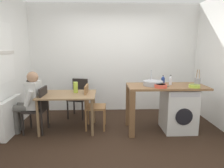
% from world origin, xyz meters
% --- Properties ---
extents(ground_plane, '(5.46, 5.46, 0.00)m').
position_xyz_m(ground_plane, '(0.00, 0.00, 0.00)').
color(ground_plane, black).
extents(wall_back, '(4.60, 0.10, 2.70)m').
position_xyz_m(wall_back, '(0.00, 1.75, 1.35)').
color(wall_back, white).
rests_on(wall_back, ground_plane).
extents(radiator, '(0.10, 0.80, 0.70)m').
position_xyz_m(radiator, '(-2.02, 0.30, 0.35)').
color(radiator, white).
rests_on(radiator, ground_plane).
extents(dining_table, '(1.10, 0.76, 0.74)m').
position_xyz_m(dining_table, '(-0.98, 0.47, 0.64)').
color(dining_table, olive).
rests_on(dining_table, ground_plane).
extents(chair_person_seat, '(0.42, 0.42, 0.90)m').
position_xyz_m(chair_person_seat, '(-1.53, 0.37, 0.51)').
color(chair_person_seat, black).
rests_on(chair_person_seat, ground_plane).
extents(chair_opposite, '(0.42, 0.42, 0.90)m').
position_xyz_m(chair_opposite, '(-0.50, 0.53, 0.51)').
color(chair_opposite, olive).
rests_on(chair_opposite, ground_plane).
extents(chair_spare_by_wall, '(0.49, 0.49, 0.90)m').
position_xyz_m(chair_spare_by_wall, '(-0.86, 1.25, 0.51)').
color(chair_spare_by_wall, black).
rests_on(chair_spare_by_wall, ground_plane).
extents(seated_person, '(0.51, 0.52, 1.20)m').
position_xyz_m(seated_person, '(-1.69, 0.38, 0.67)').
color(seated_person, '#595651').
rests_on(seated_person, ground_plane).
extents(kitchen_counter, '(1.50, 0.68, 0.92)m').
position_xyz_m(kitchen_counter, '(0.74, 0.36, 0.76)').
color(kitchen_counter, brown).
rests_on(kitchen_counter, ground_plane).
extents(washing_machine, '(0.60, 0.61, 0.86)m').
position_xyz_m(washing_machine, '(1.22, 0.36, 0.43)').
color(washing_machine, silver).
rests_on(washing_machine, ground_plane).
extents(sink_basin, '(0.38, 0.38, 0.09)m').
position_xyz_m(sink_basin, '(0.69, 0.36, 0.97)').
color(sink_basin, '#9EA0A5').
rests_on(sink_basin, kitchen_counter).
extents(tap, '(0.02, 0.02, 0.28)m').
position_xyz_m(tap, '(0.69, 0.54, 1.06)').
color(tap, '#B2B2B7').
rests_on(tap, kitchen_counter).
extents(bottle_tall_green, '(0.07, 0.07, 0.18)m').
position_xyz_m(bottle_tall_green, '(0.92, 0.47, 1.00)').
color(bottle_tall_green, navy).
rests_on(bottle_tall_green, kitchen_counter).
extents(bottle_squat_brown, '(0.06, 0.06, 0.20)m').
position_xyz_m(bottle_squat_brown, '(1.05, 0.42, 1.01)').
color(bottle_squat_brown, silver).
rests_on(bottle_squat_brown, kitchen_counter).
extents(mixing_bowl, '(0.23, 0.23, 0.06)m').
position_xyz_m(mixing_bowl, '(0.79, 0.16, 0.96)').
color(mixing_bowl, '#D84C38').
rests_on(mixing_bowl, kitchen_counter).
extents(utensil_crock, '(0.11, 0.11, 0.30)m').
position_xyz_m(utensil_crock, '(1.58, 0.41, 0.99)').
color(utensil_crock, gray).
rests_on(utensil_crock, kitchen_counter).
extents(colander, '(0.20, 0.20, 0.06)m').
position_xyz_m(colander, '(1.40, 0.14, 0.95)').
color(colander, '#A8C63D').
rests_on(colander, kitchen_counter).
extents(vase, '(0.09, 0.09, 0.22)m').
position_xyz_m(vase, '(-0.83, 0.57, 0.85)').
color(vase, '#A8C63D').
rests_on(vase, dining_table).
extents(scissors, '(0.15, 0.06, 0.01)m').
position_xyz_m(scissors, '(0.90, 0.26, 0.92)').
color(scissors, '#B2B2B7').
rests_on(scissors, kitchen_counter).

